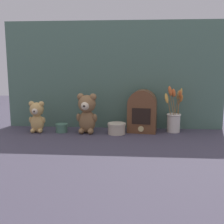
{
  "coord_description": "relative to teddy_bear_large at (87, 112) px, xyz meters",
  "views": [
    {
      "loc": [
        0.13,
        -1.69,
        0.43
      ],
      "look_at": [
        0.0,
        0.02,
        0.13
      ],
      "focal_mm": 45.0,
      "sensor_mm": 36.0,
      "label": 1
    }
  ],
  "objects": [
    {
      "name": "teddy_bear_medium",
      "position": [
        -0.32,
        -0.0,
        -0.03
      ],
      "size": [
        0.11,
        0.1,
        0.2
      ],
      "color": "tan",
      "rests_on": "ground"
    },
    {
      "name": "flower_vase",
      "position": [
        0.54,
        0.07,
        -0.04
      ],
      "size": [
        0.13,
        0.11,
        0.3
      ],
      "color": "silver",
      "rests_on": "ground"
    },
    {
      "name": "ground_plane",
      "position": [
        0.15,
        -0.0,
        -0.13
      ],
      "size": [
        4.0,
        4.0,
        0.0
      ],
      "primitive_type": "plane",
      "color": "#3D3847"
    },
    {
      "name": "backdrop_wall",
      "position": [
        0.15,
        0.16,
        0.22
      ],
      "size": [
        1.44,
        0.02,
        0.7
      ],
      "color": "#4C6B5B",
      "rests_on": "ground"
    },
    {
      "name": "teddy_bear_large",
      "position": [
        0.0,
        0.0,
        0.0
      ],
      "size": [
        0.14,
        0.13,
        0.25
      ],
      "color": "olive",
      "rests_on": "ground"
    },
    {
      "name": "vintage_radio",
      "position": [
        0.34,
        0.05,
        0.0
      ],
      "size": [
        0.19,
        0.14,
        0.27
      ],
      "color": "brown",
      "rests_on": "ground"
    },
    {
      "name": "decorative_tin_short",
      "position": [
        0.19,
        -0.01,
        -0.1
      ],
      "size": [
        0.11,
        0.11,
        0.07
      ],
      "color": "beige",
      "rests_on": "ground"
    },
    {
      "name": "decorative_tin_tall",
      "position": [
        -0.16,
        0.01,
        -0.1
      ],
      "size": [
        0.08,
        0.08,
        0.05
      ],
      "color": "#47705B",
      "rests_on": "ground"
    }
  ]
}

